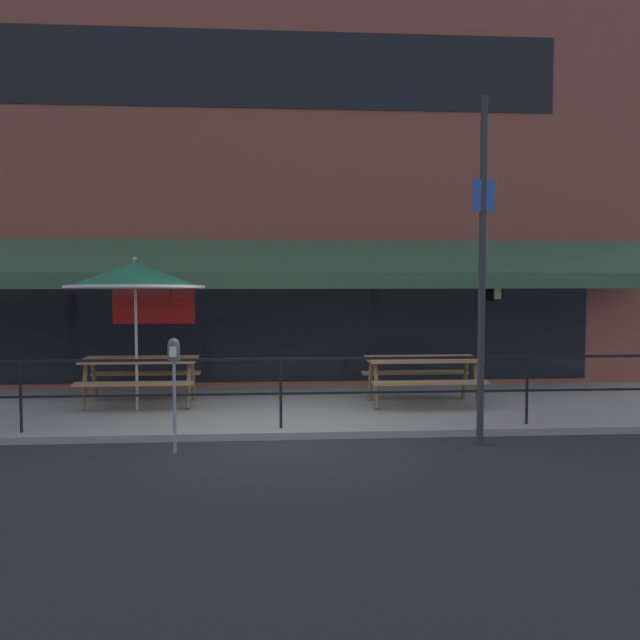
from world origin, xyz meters
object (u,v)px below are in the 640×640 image
patio_umbrella_left (135,276)px  parking_meter_near (174,360)px  picnic_table_centre (422,367)px  picnic_table_left (140,368)px  street_sign_pole (482,268)px

patio_umbrella_left → parking_meter_near: bearing=-70.1°
picnic_table_centre → patio_umbrella_left: (-4.54, -0.06, 1.47)m
patio_umbrella_left → picnic_table_left: bearing=90.0°
picnic_table_left → picnic_table_centre: 4.55m
street_sign_pole → picnic_table_left: bearing=151.0°
picnic_table_centre → picnic_table_left: bearing=176.8°
picnic_table_left → patio_umbrella_left: (0.00, -0.32, 1.47)m
picnic_table_centre → patio_umbrella_left: 4.77m
picnic_table_left → parking_meter_near: bearing=-72.3°
picnic_table_left → parking_meter_near: size_ratio=1.27×
picnic_table_centre → parking_meter_near: parking_meter_near is taller
picnic_table_left → patio_umbrella_left: 1.51m
parking_meter_near → patio_umbrella_left: bearing=109.9°
patio_umbrella_left → picnic_table_centre: bearing=0.8°
picnic_table_left → picnic_table_centre: (4.54, -0.25, 0.00)m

